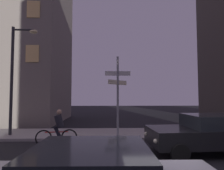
# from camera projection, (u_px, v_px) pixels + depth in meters

# --- Properties ---
(sidewalk_kerb) EXTENTS (40.00, 2.97, 0.14)m
(sidewalk_kerb) POSITION_uv_depth(u_px,v_px,m) (136.00, 134.00, 10.99)
(sidewalk_kerb) COLOR #9E9991
(sidewalk_kerb) RESTS_ON ground_plane
(signpost) EXTENTS (1.35, 1.49, 4.18)m
(signpost) POSITION_uv_depth(u_px,v_px,m) (118.00, 88.00, 10.20)
(signpost) COLOR gray
(signpost) RESTS_ON sidewalk_kerb
(street_lamp) EXTENTS (1.42, 0.28, 5.87)m
(street_lamp) POSITION_uv_depth(u_px,v_px,m) (15.00, 70.00, 10.47)
(street_lamp) COLOR #2D2D30
(street_lamp) RESTS_ON sidewalk_kerb
(car_far_oncoming) EXTENTS (4.29, 2.29, 1.48)m
(car_far_oncoming) POSITION_uv_depth(u_px,v_px,m) (205.00, 133.00, 7.40)
(car_far_oncoming) COLOR black
(car_far_oncoming) RESTS_ON ground_plane
(cyclist) EXTENTS (1.81, 0.38, 1.61)m
(cyclist) POSITION_uv_depth(u_px,v_px,m) (58.00, 129.00, 8.58)
(cyclist) COLOR black
(cyclist) RESTS_ON ground_plane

